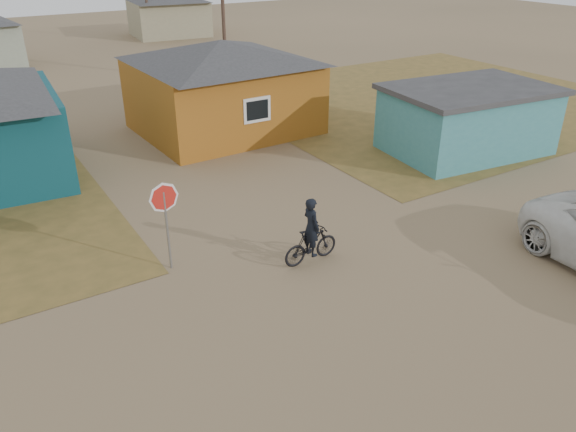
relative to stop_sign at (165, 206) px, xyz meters
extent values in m
plane|color=#846C4C|center=(3.84, -4.24, -1.79)|extent=(120.00, 120.00, 0.00)
cube|color=olive|center=(17.84, 8.76, -1.78)|extent=(20.00, 18.00, 0.00)
cube|color=#9C5A18|center=(6.34, 9.76, -0.29)|extent=(7.21, 6.24, 3.00)
pyramid|color=#313133|center=(6.34, 9.76, 1.66)|extent=(7.72, 6.76, 0.90)
cube|color=silver|center=(6.34, 6.73, -0.14)|extent=(1.20, 0.06, 1.00)
cube|color=black|center=(6.34, 6.70, -0.14)|extent=(0.95, 0.04, 0.75)
cube|color=teal|center=(13.34, 2.26, -0.59)|extent=(6.39, 4.61, 2.40)
cube|color=#313133|center=(13.34, 2.26, 0.71)|extent=(6.71, 4.93, 0.20)
cube|color=gray|center=(13.84, 35.76, -0.39)|extent=(6.41, 5.50, 2.80)
cylinder|color=#48352B|center=(10.34, 17.76, 2.21)|extent=(0.20, 0.20, 8.00)
cylinder|color=gray|center=(0.00, 0.00, -0.70)|extent=(0.06, 0.06, 2.18)
imported|color=black|center=(3.30, -1.65, -1.30)|extent=(1.65, 0.50, 0.98)
imported|color=black|center=(3.30, -1.65, -0.75)|extent=(0.40, 0.60, 1.62)
camera|label=1|loc=(-4.00, -12.29, 6.06)|focal=35.00mm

